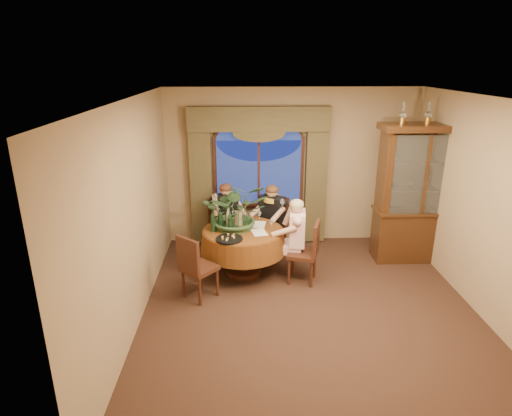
{
  "coord_description": "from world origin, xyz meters",
  "views": [
    {
      "loc": [
        -0.9,
        -5.0,
        3.22
      ],
      "look_at": [
        -0.69,
        1.13,
        1.1
      ],
      "focal_mm": 30.0,
      "sensor_mm": 36.0,
      "label": 1
    }
  ],
  "objects_px": {
    "chair_front_left": "(200,266)",
    "centerpiece_plant": "(236,188)",
    "person_back": "(226,218)",
    "stoneware_vase": "(238,219)",
    "oil_lamp_center": "(429,113)",
    "wine_bottle_1": "(213,221)",
    "wine_bottle_4": "(228,219)",
    "wine_bottle_0": "(228,216)",
    "wine_bottle_2": "(220,218)",
    "person_scarf": "(272,221)",
    "dining_table": "(243,252)",
    "wine_bottle_3": "(220,220)",
    "oil_lamp_right": "(454,113)",
    "chair_back": "(223,227)",
    "chair_back_right": "(272,226)",
    "wine_bottle_5": "(230,222)",
    "china_cabinet": "(418,194)",
    "oil_lamp_left": "(403,113)",
    "olive_bowl": "(245,228)",
    "chair_right": "(302,252)",
    "person_pink": "(297,238)"
  },
  "relations": [
    {
      "from": "china_cabinet",
      "to": "olive_bowl",
      "type": "distance_m",
      "value": 2.91
    },
    {
      "from": "person_scarf",
      "to": "dining_table",
      "type": "bearing_deg",
      "value": 90.0
    },
    {
      "from": "oil_lamp_right",
      "to": "chair_front_left",
      "type": "bearing_deg",
      "value": -163.48
    },
    {
      "from": "oil_lamp_center",
      "to": "chair_front_left",
      "type": "distance_m",
      "value": 4.18
    },
    {
      "from": "person_scarf",
      "to": "wine_bottle_1",
      "type": "bearing_deg",
      "value": 74.08
    },
    {
      "from": "dining_table",
      "to": "wine_bottle_5",
      "type": "height_order",
      "value": "wine_bottle_5"
    },
    {
      "from": "person_back",
      "to": "stoneware_vase",
      "type": "bearing_deg",
      "value": 88.06
    },
    {
      "from": "person_pink",
      "to": "olive_bowl",
      "type": "relative_size",
      "value": 7.43
    },
    {
      "from": "centerpiece_plant",
      "to": "wine_bottle_3",
      "type": "distance_m",
      "value": 0.55
    },
    {
      "from": "oil_lamp_left",
      "to": "wine_bottle_2",
      "type": "xyz_separation_m",
      "value": [
        -2.83,
        -0.4,
        -1.54
      ]
    },
    {
      "from": "wine_bottle_2",
      "to": "centerpiece_plant",
      "type": "bearing_deg",
      "value": 12.09
    },
    {
      "from": "dining_table",
      "to": "oil_lamp_left",
      "type": "bearing_deg",
      "value": 10.54
    },
    {
      "from": "oil_lamp_center",
      "to": "chair_right",
      "type": "bearing_deg",
      "value": -159.62
    },
    {
      "from": "oil_lamp_center",
      "to": "wine_bottle_5",
      "type": "relative_size",
      "value": 1.03
    },
    {
      "from": "person_back",
      "to": "wine_bottle_1",
      "type": "bearing_deg",
      "value": 60.01
    },
    {
      "from": "oil_lamp_left",
      "to": "wine_bottle_3",
      "type": "xyz_separation_m",
      "value": [
        -2.83,
        -0.46,
        -1.54
      ]
    },
    {
      "from": "oil_lamp_center",
      "to": "wine_bottle_5",
      "type": "distance_m",
      "value": 3.48
    },
    {
      "from": "chair_front_left",
      "to": "wine_bottle_4",
      "type": "relative_size",
      "value": 2.91
    },
    {
      "from": "oil_lamp_left",
      "to": "oil_lamp_right",
      "type": "distance_m",
      "value": 0.8
    },
    {
      "from": "person_scarf",
      "to": "wine_bottle_4",
      "type": "relative_size",
      "value": 3.88
    },
    {
      "from": "wine_bottle_3",
      "to": "oil_lamp_right",
      "type": "bearing_deg",
      "value": 7.22
    },
    {
      "from": "wine_bottle_5",
      "to": "person_back",
      "type": "bearing_deg",
      "value": 96.07
    },
    {
      "from": "wine_bottle_0",
      "to": "wine_bottle_2",
      "type": "relative_size",
      "value": 1.0
    },
    {
      "from": "dining_table",
      "to": "olive_bowl",
      "type": "relative_size",
      "value": 7.82
    },
    {
      "from": "wine_bottle_1",
      "to": "olive_bowl",
      "type": "bearing_deg",
      "value": 5.28
    },
    {
      "from": "dining_table",
      "to": "olive_bowl",
      "type": "bearing_deg",
      "value": -24.7
    },
    {
      "from": "chair_back",
      "to": "stoneware_vase",
      "type": "relative_size",
      "value": 3.67
    },
    {
      "from": "oil_lamp_center",
      "to": "wine_bottle_4",
      "type": "height_order",
      "value": "oil_lamp_center"
    },
    {
      "from": "person_scarf",
      "to": "wine_bottle_3",
      "type": "distance_m",
      "value": 1.11
    },
    {
      "from": "dining_table",
      "to": "wine_bottle_1",
      "type": "height_order",
      "value": "wine_bottle_1"
    },
    {
      "from": "china_cabinet",
      "to": "oil_lamp_left",
      "type": "distance_m",
      "value": 1.37
    },
    {
      "from": "person_scarf",
      "to": "stoneware_vase",
      "type": "xyz_separation_m",
      "value": [
        -0.57,
        -0.53,
        0.24
      ]
    },
    {
      "from": "chair_front_left",
      "to": "centerpiece_plant",
      "type": "height_order",
      "value": "centerpiece_plant"
    },
    {
      "from": "wine_bottle_2",
      "to": "oil_lamp_left",
      "type": "bearing_deg",
      "value": 8.06
    },
    {
      "from": "china_cabinet",
      "to": "wine_bottle_5",
      "type": "xyz_separation_m",
      "value": [
        -3.07,
        -0.56,
        -0.23
      ]
    },
    {
      "from": "person_scarf",
      "to": "chair_back_right",
      "type": "bearing_deg",
      "value": -58.63
    },
    {
      "from": "china_cabinet",
      "to": "chair_back_right",
      "type": "distance_m",
      "value": 2.48
    },
    {
      "from": "chair_right",
      "to": "person_back",
      "type": "distance_m",
      "value": 1.63
    },
    {
      "from": "chair_back_right",
      "to": "wine_bottle_5",
      "type": "height_order",
      "value": "wine_bottle_5"
    },
    {
      "from": "china_cabinet",
      "to": "wine_bottle_3",
      "type": "relative_size",
      "value": 6.94
    },
    {
      "from": "oil_lamp_right",
      "to": "wine_bottle_5",
      "type": "relative_size",
      "value": 1.03
    },
    {
      "from": "oil_lamp_right",
      "to": "person_pink",
      "type": "bearing_deg",
      "value": -166.89
    },
    {
      "from": "chair_right",
      "to": "wine_bottle_5",
      "type": "height_order",
      "value": "wine_bottle_5"
    },
    {
      "from": "china_cabinet",
      "to": "wine_bottle_1",
      "type": "relative_size",
      "value": 6.94
    },
    {
      "from": "oil_lamp_left",
      "to": "person_pink",
      "type": "height_order",
      "value": "oil_lamp_left"
    },
    {
      "from": "centerpiece_plant",
      "to": "oil_lamp_center",
      "type": "bearing_deg",
      "value": 6.62
    },
    {
      "from": "oil_lamp_center",
      "to": "centerpiece_plant",
      "type": "distance_m",
      "value": 3.18
    },
    {
      "from": "oil_lamp_center",
      "to": "wine_bottle_1",
      "type": "relative_size",
      "value": 1.03
    },
    {
      "from": "chair_right",
      "to": "chair_back",
      "type": "bearing_deg",
      "value": 65.85
    },
    {
      "from": "chair_back",
      "to": "wine_bottle_4",
      "type": "bearing_deg",
      "value": 75.45
    }
  ]
}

